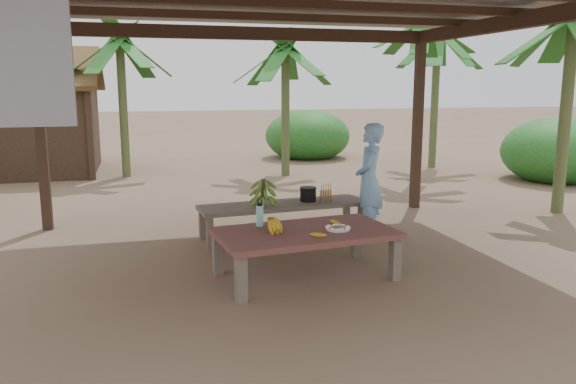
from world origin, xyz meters
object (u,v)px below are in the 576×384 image
object	(u,v)px
woman	(369,180)
water_flask	(260,215)
work_table	(305,236)
bench	(283,208)
ripe_banana_bunch	(269,224)
cooking_pot	(308,194)
plate	(338,228)

from	to	relation	value
woman	water_flask	bearing A→B (deg)	-30.93
work_table	bench	bearing A→B (deg)	77.17
work_table	ripe_banana_bunch	size ratio (longest dim) A/B	7.19
ripe_banana_bunch	water_flask	size ratio (longest dim) A/B	0.92
water_flask	cooking_pot	size ratio (longest dim) A/B	1.36
bench	plate	size ratio (longest dim) A/B	8.63
bench	plate	xyz separation A→B (m)	(0.15, -1.66, 0.12)
bench	water_flask	world-z (taller)	water_flask
cooking_pot	woman	bearing A→B (deg)	-22.75
plate	water_flask	bearing A→B (deg)	152.81
plate	cooking_pot	distance (m)	1.74
plate	cooking_pot	xyz separation A→B (m)	(0.20, 1.72, 0.02)
bench	cooking_pot	bearing A→B (deg)	4.51
plate	cooking_pot	bearing A→B (deg)	83.28
work_table	water_flask	world-z (taller)	water_flask
bench	woman	distance (m)	1.18
water_flask	cooking_pot	world-z (taller)	water_flask
ripe_banana_bunch	plate	size ratio (longest dim) A/B	1.02
bench	woman	world-z (taller)	woman
work_table	cooking_pot	distance (m)	1.74
bench	plate	distance (m)	1.67
ripe_banana_bunch	plate	world-z (taller)	ripe_banana_bunch
work_table	cooking_pot	bearing A→B (deg)	65.63
bench	woman	size ratio (longest dim) A/B	1.50
ripe_banana_bunch	water_flask	distance (m)	0.27
ripe_banana_bunch	cooking_pot	distance (m)	1.84
plate	woman	world-z (taller)	woman
water_flask	cooking_pot	distance (m)	1.64
ripe_banana_bunch	plate	distance (m)	0.71
cooking_pot	woman	xyz separation A→B (m)	(0.74, -0.31, 0.21)
plate	ripe_banana_bunch	bearing A→B (deg)	170.26
cooking_pot	ripe_banana_bunch	bearing A→B (deg)	-119.30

